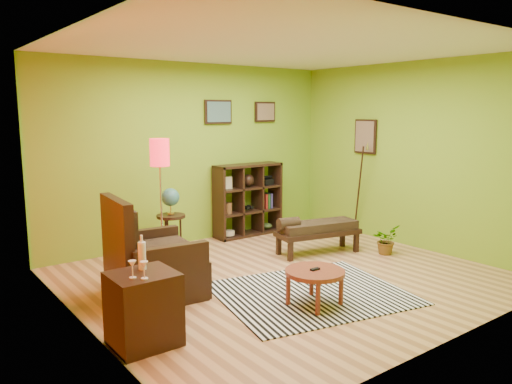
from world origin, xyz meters
TOP-DOWN VIEW (x-y plane):
  - ground at (0.00, 0.00)m, footprint 5.00×5.00m
  - room_shell at (-0.09, 0.01)m, footprint 5.04×4.54m
  - zebra_rug at (-0.15, -0.63)m, footprint 2.37×2.10m
  - coffee_table at (-0.36, -0.90)m, footprint 0.64×0.64m
  - armchair at (-1.63, 0.42)m, footprint 1.03×1.04m
  - side_cabinet at (-2.20, -0.65)m, footprint 0.56×0.51m
  - floor_lamp at (-1.10, 1.20)m, footprint 0.26×0.26m
  - globe_table at (-0.72, 1.66)m, footprint 0.41×0.41m
  - cube_shelf at (0.91, 2.03)m, footprint 1.20×0.35m
  - bench at (1.03, 0.53)m, footprint 1.31×0.70m
  - potted_plant at (1.83, -0.10)m, footprint 0.48×0.51m

SIDE VIEW (x-z plane):
  - ground at x=0.00m, z-range 0.00..0.00m
  - zebra_rug at x=-0.15m, z-range 0.00..0.01m
  - potted_plant at x=1.83m, z-range 0.00..0.33m
  - side_cabinet at x=-2.20m, z-range -0.15..0.82m
  - coffee_table at x=-0.36m, z-range 0.13..0.54m
  - armchair at x=-1.63m, z-range -0.23..0.92m
  - bench at x=1.03m, z-range 0.08..0.66m
  - cube_shelf at x=0.91m, z-range 0.00..1.20m
  - globe_table at x=-0.72m, z-range 0.26..1.25m
  - floor_lamp at x=-1.10m, z-range 0.53..2.25m
  - room_shell at x=-0.09m, z-range 0.39..3.21m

